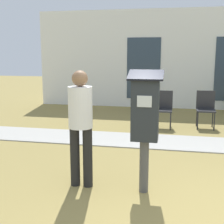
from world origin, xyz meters
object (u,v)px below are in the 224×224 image
object	(u,v)px
person_standing	(81,120)
outdoor_chair_middle	(206,106)
outdoor_chair_left	(163,106)
parking_meter	(145,116)

from	to	relation	value
person_standing	outdoor_chair_middle	size ratio (longest dim) A/B	1.76
outdoor_chair_left	person_standing	bearing A→B (deg)	-113.64
person_standing	outdoor_chair_left	bearing A→B (deg)	54.40
parking_meter	person_standing	world-z (taller)	parking_meter
person_standing	outdoor_chair_middle	world-z (taller)	person_standing
outdoor_chair_left	outdoor_chair_middle	size ratio (longest dim) A/B	1.00
person_standing	outdoor_chair_middle	xyz separation A→B (m)	(1.95, 3.90, -0.40)
parking_meter	outdoor_chair_left	size ratio (longest dim) A/B	1.77
parking_meter	person_standing	bearing A→B (deg)	178.99
parking_meter	outdoor_chair_middle	distance (m)	4.10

